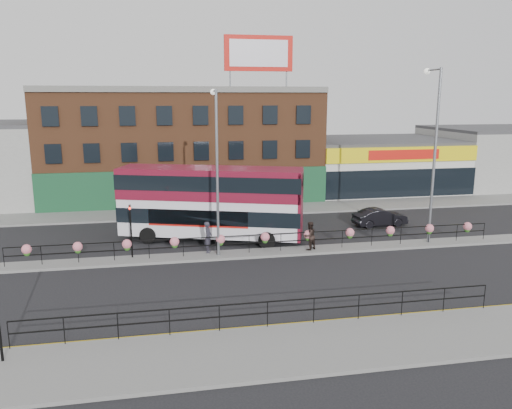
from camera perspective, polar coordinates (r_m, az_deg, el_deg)
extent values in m
plane|color=black|center=(30.99, 1.04, -5.67)|extent=(120.00, 120.00, 0.00)
cube|color=slate|center=(20.25, 8.23, -15.68)|extent=(60.00, 4.00, 0.15)
cube|color=slate|center=(42.38, -2.27, -0.69)|extent=(60.00, 4.00, 0.15)
cube|color=slate|center=(30.97, 1.04, -5.54)|extent=(60.00, 1.60, 0.15)
cube|color=gold|center=(22.23, 6.27, -13.17)|extent=(60.00, 0.10, 0.01)
cube|color=gold|center=(22.07, 6.41, -13.36)|extent=(60.00, 0.10, 0.01)
cube|color=brown|center=(49.13, -8.36, 6.78)|extent=(25.00, 12.00, 10.00)
cube|color=#3F3F42|center=(48.93, -8.55, 12.80)|extent=(25.00, 12.00, 0.30)
cube|color=#144426|center=(43.55, -7.87, 1.73)|extent=(25.00, 0.25, 3.40)
cube|color=silver|center=(54.07, 13.47, 4.39)|extent=(15.00, 12.00, 5.00)
cube|color=#3F3F42|center=(53.79, 13.61, 7.19)|extent=(15.00, 12.00, 0.30)
cube|color=yellow|center=(48.42, 16.50, 5.50)|extent=(15.00, 0.25, 1.40)
cube|color=red|center=(48.31, 16.56, 5.49)|extent=(7.00, 0.10, 0.90)
cube|color=black|center=(48.78, 16.31, 2.35)|extent=(15.00, 0.25, 2.60)
cube|color=gray|center=(61.52, 26.18, 4.85)|extent=(14.50, 12.00, 6.00)
cube|color=#3F3F42|center=(61.27, 26.46, 7.77)|extent=(14.50, 12.00, 0.30)
cube|color=red|center=(44.86, 0.30, 16.90)|extent=(6.00, 0.25, 3.00)
cube|color=silver|center=(44.72, 0.33, 16.91)|extent=(5.10, 0.04, 2.25)
cylinder|color=gray|center=(44.32, -2.98, 14.09)|extent=(0.12, 0.12, 1.40)
cylinder|color=gray|center=(45.27, 3.50, 14.04)|extent=(0.12, 0.12, 1.40)
cube|color=black|center=(30.63, 1.05, -3.45)|extent=(30.00, 0.05, 0.05)
cube|color=black|center=(30.77, 1.04, -4.34)|extent=(30.00, 0.05, 0.05)
cylinder|color=black|center=(31.49, -26.89, -5.41)|extent=(0.04, 0.04, 1.10)
cylinder|color=black|center=(30.98, -23.33, -5.35)|extent=(0.04, 0.04, 1.10)
cylinder|color=black|center=(30.59, -19.66, -5.27)|extent=(0.04, 0.04, 1.10)
cylinder|color=black|center=(30.33, -15.92, -5.17)|extent=(0.04, 0.04, 1.10)
cylinder|color=black|center=(30.20, -12.13, -5.04)|extent=(0.04, 0.04, 1.10)
cylinder|color=black|center=(30.20, -8.32, -4.89)|extent=(0.04, 0.04, 1.10)
cylinder|color=black|center=(30.34, -4.53, -4.72)|extent=(0.04, 0.04, 1.10)
cylinder|color=black|center=(30.60, -0.80, -4.53)|extent=(0.04, 0.04, 1.10)
cylinder|color=black|center=(31.00, 2.86, -4.33)|extent=(0.04, 0.04, 1.10)
cylinder|color=black|center=(31.51, 6.40, -4.12)|extent=(0.04, 0.04, 1.10)
cylinder|color=black|center=(32.14, 9.82, -3.90)|extent=(0.04, 0.04, 1.10)
cylinder|color=black|center=(32.88, 13.10, -3.67)|extent=(0.04, 0.04, 1.10)
cylinder|color=black|center=(33.72, 16.22, -3.45)|extent=(0.04, 0.04, 1.10)
cylinder|color=black|center=(34.66, 19.17, -3.22)|extent=(0.04, 0.04, 1.10)
cylinder|color=black|center=(35.69, 21.97, -3.00)|extent=(0.04, 0.04, 1.10)
cylinder|color=black|center=(36.79, 24.60, -2.79)|extent=(0.04, 0.04, 1.10)
sphere|color=#D87182|center=(31.04, -24.74, -4.67)|extent=(0.56, 0.56, 0.56)
sphere|color=#2D661C|center=(31.11, -24.71, -5.08)|extent=(0.36, 0.36, 0.36)
sphere|color=#D87182|center=(30.48, -19.72, -4.55)|extent=(0.56, 0.56, 0.56)
sphere|color=#2D661C|center=(30.54, -19.69, -4.97)|extent=(0.36, 0.36, 0.36)
sphere|color=#D87182|center=(30.15, -14.54, -4.40)|extent=(0.56, 0.56, 0.56)
sphere|color=#2D661C|center=(30.22, -14.52, -4.82)|extent=(0.36, 0.36, 0.36)
sphere|color=#D87182|center=(30.08, -9.30, -4.20)|extent=(0.56, 0.56, 0.56)
sphere|color=#2D661C|center=(30.14, -9.28, -4.62)|extent=(0.36, 0.36, 0.36)
sphere|color=#D87182|center=(30.25, -4.07, -3.97)|extent=(0.56, 0.56, 0.56)
sphere|color=#2D661C|center=(30.32, -4.07, -4.39)|extent=(0.36, 0.36, 0.36)
sphere|color=#D87182|center=(30.67, 1.05, -3.72)|extent=(0.56, 0.56, 0.56)
sphere|color=#2D661C|center=(30.74, 1.04, -4.13)|extent=(0.36, 0.36, 0.36)
sphere|color=#D87182|center=(31.33, 5.98, -3.44)|extent=(0.56, 0.56, 0.56)
sphere|color=#2D661C|center=(31.39, 5.97, -3.85)|extent=(0.36, 0.36, 0.36)
sphere|color=#D87182|center=(32.21, 10.68, -3.16)|extent=(0.56, 0.56, 0.56)
sphere|color=#2D661C|center=(32.27, 10.67, -3.55)|extent=(0.36, 0.36, 0.36)
sphere|color=#D87182|center=(33.29, 15.10, -2.87)|extent=(0.56, 0.56, 0.56)
sphere|color=#2D661C|center=(33.35, 15.08, -3.25)|extent=(0.36, 0.36, 0.36)
sphere|color=#D87182|center=(34.56, 19.22, -2.58)|extent=(0.56, 0.56, 0.56)
sphere|color=#2D661C|center=(34.62, 19.19, -2.95)|extent=(0.36, 0.36, 0.36)
sphere|color=#D87182|center=(36.00, 23.02, -2.31)|extent=(0.56, 0.56, 0.56)
sphere|color=#2D661C|center=(36.05, 22.99, -2.66)|extent=(0.36, 0.36, 0.36)
cube|color=black|center=(20.90, 1.32, -11.06)|extent=(20.00, 0.05, 0.05)
cube|color=black|center=(21.10, 1.31, -12.29)|extent=(20.00, 0.05, 0.05)
cylinder|color=black|center=(21.57, -26.45, -13.23)|extent=(0.04, 0.04, 1.10)
cylinder|color=black|center=(21.11, -21.08, -13.31)|extent=(0.04, 0.04, 1.10)
cylinder|color=black|center=(20.82, -15.52, -13.27)|extent=(0.04, 0.04, 1.10)
cylinder|color=black|center=(20.73, -9.86, -13.11)|extent=(0.04, 0.04, 1.10)
cylinder|color=black|center=(20.83, -4.21, -12.82)|extent=(0.04, 0.04, 1.10)
cylinder|color=black|center=(21.12, 1.31, -12.43)|extent=(0.04, 0.04, 1.10)
cylinder|color=black|center=(21.59, 6.63, -11.94)|extent=(0.04, 0.04, 1.10)
cylinder|color=black|center=(22.24, 11.65, -11.38)|extent=(0.04, 0.04, 1.10)
cylinder|color=black|center=(23.03, 16.35, -10.79)|extent=(0.04, 0.04, 1.10)
cylinder|color=black|center=(23.97, 20.68, -10.17)|extent=(0.04, 0.04, 1.10)
cylinder|color=black|center=(25.04, 24.65, -9.55)|extent=(0.04, 0.04, 1.10)
cube|color=silver|center=(33.43, -5.21, 0.29)|extent=(12.35, 6.51, 4.40)
cube|color=maroon|center=(33.20, -5.25, 2.42)|extent=(12.42, 6.58, 1.98)
cube|color=black|center=(33.60, -5.18, -1.00)|extent=(12.45, 6.61, 0.99)
cube|color=black|center=(33.17, -5.26, 2.71)|extent=(12.47, 6.63, 0.99)
cube|color=maroon|center=(33.05, -5.28, 4.08)|extent=(12.35, 6.51, 0.13)
cube|color=maroon|center=(32.60, 5.12, -0.02)|extent=(1.10, 2.73, 4.40)
cube|color=red|center=(32.43, -6.69, -1.62)|extent=(6.26, 2.17, 1.10)
cylinder|color=black|center=(33.78, -12.25, -3.47)|extent=(1.15, 0.67, 1.10)
cylinder|color=black|center=(36.28, -10.76, -2.33)|extent=(1.15, 0.67, 1.10)
cylinder|color=black|center=(31.95, 1.25, -4.09)|extent=(1.15, 0.67, 1.10)
cylinder|color=black|center=(34.58, 1.79, -2.83)|extent=(1.15, 0.67, 1.10)
imported|color=black|center=(38.60, 13.99, -1.42)|extent=(2.18, 4.32, 1.34)
imported|color=#292833|center=(30.70, -5.49, -3.72)|extent=(0.92, 0.79, 1.93)
imported|color=black|center=(31.28, 6.15, -3.58)|extent=(1.45, 1.42, 1.79)
cylinder|color=gray|center=(29.27, -4.45, 3.40)|extent=(0.16, 0.16, 9.80)
cylinder|color=gray|center=(29.67, -4.77, 12.81)|extent=(0.10, 1.47, 0.10)
sphere|color=silver|center=(30.40, -4.92, 12.70)|extent=(0.35, 0.35, 0.35)
cylinder|color=gray|center=(33.87, 19.73, 5.07)|extent=(0.18, 0.18, 11.15)
cylinder|color=gray|center=(34.42, 19.67, 14.31)|extent=(0.11, 1.67, 0.11)
sphere|color=silver|center=(35.15, 18.97, 14.20)|extent=(0.40, 0.40, 0.40)
cylinder|color=black|center=(30.35, -14.09, -2.99)|extent=(0.10, 0.10, 3.20)
imported|color=black|center=(29.98, -14.24, -0.04)|extent=(0.15, 0.18, 0.90)
sphere|color=#FF190C|center=(29.90, -14.24, -0.42)|extent=(0.14, 0.14, 0.14)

